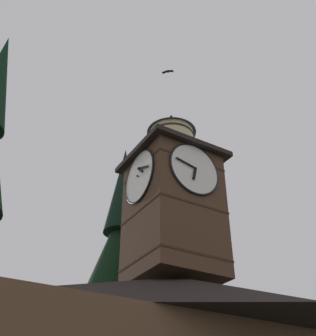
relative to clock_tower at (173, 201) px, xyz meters
The scene contains 2 objects.
clock_tower is the anchor object (origin of this frame).
flying_bird_high 9.23m from the clock_tower, 109.55° to the right, with size 0.60×0.59×0.11m.
Camera 1 is at (11.39, 12.22, 2.36)m, focal length 45.43 mm.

